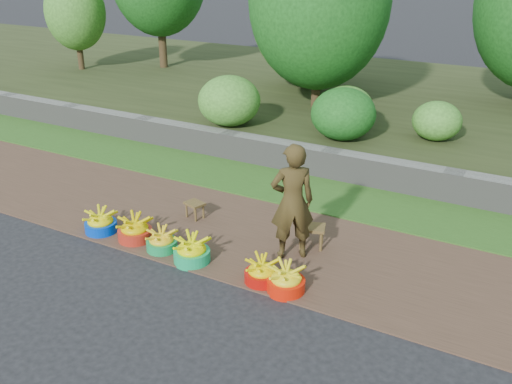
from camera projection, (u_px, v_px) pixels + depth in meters
The scene contains 14 objects.
ground_plane at pixel (211, 279), 7.53m from camera, with size 120.00×120.00×0.00m, color black.
dirt_shoulder at pixel (257, 239), 8.52m from camera, with size 80.00×2.50×0.02m, color #4C3527.
grass_verge at pixel (312, 192), 10.12m from camera, with size 80.00×1.50×0.04m, color #305F1E.
retaining_wall at pixel (331, 164), 10.70m from camera, with size 80.00×0.35×0.55m, color slate.
earth_bank at pixel (404, 107), 14.63m from camera, with size 80.00×10.00×0.50m, color #2F391A.
basin_a at pixel (101, 223), 8.68m from camera, with size 0.49×0.49×0.36m.
basin_b at pixel (135, 230), 8.44m from camera, with size 0.51×0.51×0.38m.
basin_c at pixel (162, 241), 8.17m from camera, with size 0.45×0.45×0.33m.
basin_d at pixel (192, 251), 7.86m from camera, with size 0.51×0.51×0.38m.
basin_e at pixel (262, 272), 7.38m from camera, with size 0.46×0.46×0.34m.
basin_f at pixel (286, 281), 7.18m from camera, with size 0.49×0.49×0.36m.
stool_left at pixel (195, 206), 9.09m from camera, with size 0.35×0.31×0.27m.
stool_right at pixel (312, 230), 8.18m from camera, with size 0.45×0.40×0.33m.
vendor_woman at pixel (292, 202), 7.73m from camera, with size 0.61×0.40×1.66m, color black.
Camera 1 is at (3.67, -5.34, 4.04)m, focal length 40.00 mm.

